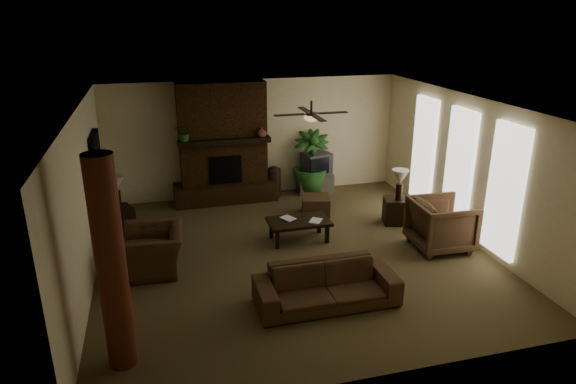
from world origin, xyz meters
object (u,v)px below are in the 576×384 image
object	(u,v)px
log_column	(111,266)
armchair_right	(442,222)
sofa	(327,279)
lamp_left	(116,186)
coffee_table	(299,223)
ottoman	(316,205)
side_table_left	(120,220)
lamp_right	(400,179)
side_table_right	(396,211)
tv_stand	(315,183)
floor_plant	(310,176)
floor_vase	(274,180)
armchair_left	(153,243)

from	to	relation	value
log_column	armchair_right	bearing A→B (deg)	18.81
sofa	armchair_right	distance (m)	3.03
log_column	armchair_right	size ratio (longest dim) A/B	2.62
lamp_left	coffee_table	bearing A→B (deg)	-21.11
ottoman	lamp_left	size ratio (longest dim) A/B	0.92
ottoman	side_table_left	xyz separation A→B (m)	(-4.17, 0.02, 0.08)
ottoman	lamp_right	world-z (taller)	lamp_right
ottoman	side_table_right	xyz separation A→B (m)	(1.49, -0.93, 0.08)
tv_stand	floor_plant	size ratio (longest dim) A/B	0.54
coffee_table	side_table_left	world-z (taller)	side_table_left
log_column	tv_stand	world-z (taller)	log_column
tv_stand	side_table_left	distance (m)	4.77
sofa	ottoman	distance (m)	3.71
floor_vase	side_table_right	bearing A→B (deg)	-46.66
tv_stand	lamp_left	world-z (taller)	lamp_left
sofa	tv_stand	distance (m)	5.10
floor_vase	lamp_left	xyz separation A→B (m)	(-3.53, -1.26, 0.57)
log_column	ottoman	xyz separation A→B (m)	(3.97, 4.22, -1.20)
log_column	coffee_table	size ratio (longest dim) A/B	2.33
ottoman	floor_plant	distance (m)	1.38
floor_vase	side_table_left	world-z (taller)	floor_vase
log_column	armchair_left	xyz separation A→B (m)	(0.45, 2.48, -0.89)
side_table_right	tv_stand	bearing A→B (deg)	115.30
lamp_left	lamp_right	distance (m)	5.77
log_column	side_table_right	bearing A→B (deg)	31.08
side_table_left	lamp_left	world-z (taller)	lamp_left
sofa	side_table_right	size ratio (longest dim) A/B	3.98
log_column	side_table_right	world-z (taller)	log_column
coffee_table	lamp_left	xyz separation A→B (m)	(-3.42, 1.32, 0.63)
log_column	lamp_right	bearing A→B (deg)	30.59
floor_vase	lamp_left	bearing A→B (deg)	-160.40
tv_stand	lamp_right	distance (m)	2.66
log_column	sofa	world-z (taller)	log_column
coffee_table	tv_stand	world-z (taller)	tv_stand
armchair_right	floor_vase	world-z (taller)	armchair_right
floor_plant	side_table_right	world-z (taller)	floor_plant
sofa	armchair_left	bearing A→B (deg)	144.34
side_table_left	floor_plant	bearing A→B (deg)	16.33
sofa	lamp_left	bearing A→B (deg)	131.27
log_column	lamp_left	world-z (taller)	log_column
log_column	lamp_left	distance (m)	4.32
floor_vase	side_table_right	xyz separation A→B (m)	(2.13, -2.26, -0.16)
side_table_left	side_table_right	world-z (taller)	same
armchair_left	coffee_table	distance (m)	2.82
armchair_right	side_table_right	size ratio (longest dim) A/B	1.94
armchair_right	coffee_table	distance (m)	2.71
log_column	sofa	distance (m)	3.21
coffee_table	side_table_left	xyz separation A→B (m)	(-3.42, 1.27, -0.10)
sofa	tv_stand	xyz separation A→B (m)	(1.40, 4.90, -0.18)
coffee_table	ottoman	bearing A→B (deg)	58.88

